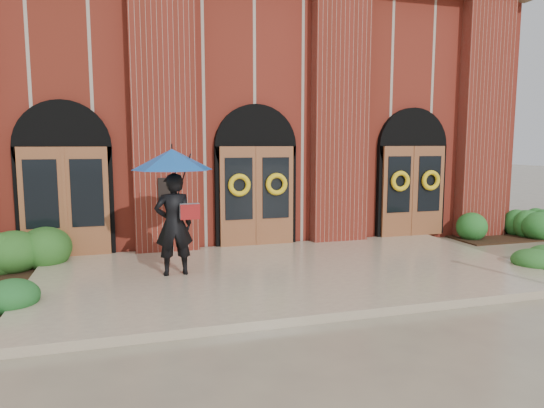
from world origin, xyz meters
name	(u,v)px	position (x,y,z in m)	size (l,w,h in m)	color
ground	(291,278)	(0.00, 0.00, 0.00)	(90.00, 90.00, 0.00)	gray
landing	(289,273)	(0.00, 0.15, 0.07)	(10.00, 5.30, 0.15)	tan
church_building	(215,122)	(0.00, 8.78, 3.50)	(16.20, 12.53, 7.00)	maroon
man_with_umbrella	(173,187)	(-2.28, 0.42, 1.88)	(1.61, 1.61, 2.47)	black
hedge_wall_right	(508,226)	(7.34, 2.20, 0.37)	(2.91, 1.16, 0.75)	#215E21
hedge_front_left	(6,294)	(-5.10, -0.44, 0.26)	(1.46, 1.25, 0.52)	#1C5220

